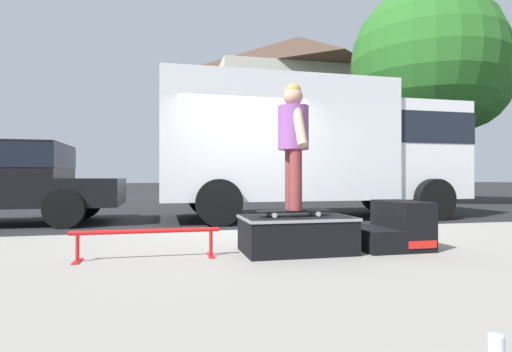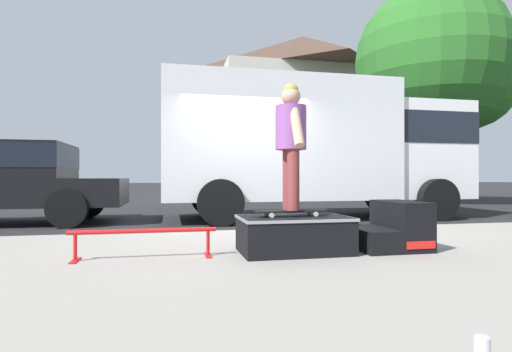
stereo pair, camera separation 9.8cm
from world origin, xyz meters
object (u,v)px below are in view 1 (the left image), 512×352
at_px(grind_rail, 147,237).
at_px(street_tree_main, 434,67).
at_px(kicker_ramp, 393,229).
at_px(soda_can, 496,350).
at_px(skater_kid, 293,135).
at_px(skateboard, 293,211).
at_px(skate_box, 296,233).
at_px(box_truck, 313,144).

distance_m(grind_rail, street_tree_main, 13.10).
bearing_deg(street_tree_main, kicker_ramp, -129.37).
bearing_deg(soda_can, skater_kid, 90.59).
xyz_separation_m(skateboard, street_tree_main, (7.80, 8.05, 4.21)).
relative_size(kicker_ramp, grind_rail, 0.53).
xyz_separation_m(skate_box, soda_can, (0.00, -2.66, -0.14)).
bearing_deg(soda_can, skateboard, 90.59).
distance_m(kicker_ramp, street_tree_main, 11.34).
relative_size(skater_kid, soda_can, 10.85).
relative_size(skateboard, box_truck, 0.11).
xyz_separation_m(skate_box, box_truck, (2.01, 4.67, 1.37)).
bearing_deg(box_truck, grind_rail, -127.30).
bearing_deg(street_tree_main, skater_kid, -134.11).
bearing_deg(skateboard, soda_can, -89.41).
xyz_separation_m(skate_box, skateboard, (-0.03, 0.02, 0.24)).
distance_m(skate_box, soda_can, 2.66).
xyz_separation_m(skater_kid, soda_can, (0.03, -2.68, -1.20)).
bearing_deg(kicker_ramp, soda_can, -113.46).
bearing_deg(box_truck, skate_box, -113.24).
bearing_deg(skater_kid, box_truck, 66.40).
bearing_deg(grind_rail, street_tree_main, 40.85).
bearing_deg(kicker_ramp, box_truck, 79.67).
height_order(skate_box, box_truck, box_truck).
distance_m(skateboard, box_truck, 5.20).
distance_m(kicker_ramp, soda_can, 2.90).
height_order(grind_rail, street_tree_main, street_tree_main).
height_order(grind_rail, soda_can, grind_rail).
bearing_deg(street_tree_main, skateboard, -134.11).
relative_size(skate_box, grind_rail, 0.82).
height_order(skater_kid, street_tree_main, street_tree_main).
xyz_separation_m(box_truck, street_tree_main, (5.77, 3.39, 3.07)).
relative_size(grind_rail, soda_can, 11.35).
bearing_deg(skater_kid, soda_can, -89.41).
bearing_deg(street_tree_main, soda_can, -125.93).
xyz_separation_m(soda_can, box_truck, (2.00, 7.33, 1.52)).
bearing_deg(grind_rail, skater_kid, 0.78).
relative_size(skate_box, box_truck, 0.17).
height_order(kicker_ramp, soda_can, kicker_ramp).
height_order(kicker_ramp, grind_rail, kicker_ramp).
bearing_deg(kicker_ramp, grind_rail, 180.00).
bearing_deg(street_tree_main, grind_rail, -139.15).
bearing_deg(skate_box, skater_kid, 141.38).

